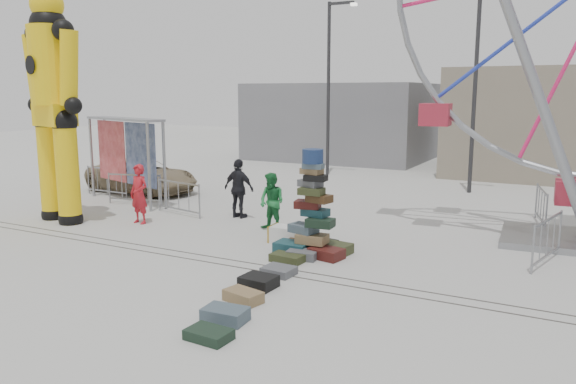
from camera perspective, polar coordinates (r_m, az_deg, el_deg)
The scene contains 25 objects.
ground at distance 12.44m, azimuth -7.28°, elevation -8.23°, with size 90.00×90.00×0.00m, color #9E9E99.
track_line_near at distance 12.91m, azimuth -5.74°, elevation -7.50°, with size 40.00×0.04×0.01m, color #47443F.
track_line_far at distance 13.23m, azimuth -4.78°, elevation -7.05°, with size 40.00×0.04×0.01m, color #47443F.
building_left at distance 34.19m, azimuth 5.76°, elevation 7.18°, with size 10.00×8.00×4.40m, color gray.
lamp_post_right at distance 22.95m, azimuth 18.75°, elevation 11.02°, with size 1.41×0.25×8.00m.
lamp_post_left at distance 26.89m, azimuth 4.32°, elevation 11.30°, with size 1.41×0.25×8.00m.
suitcase_tower at distance 13.67m, azimuth 2.54°, elevation -3.35°, with size 1.79×1.61×2.57m.
crash_test_dummy at distance 18.20m, azimuth -22.72°, elevation 8.79°, with size 2.82×1.24×7.08m.
banner_scaffold at distance 20.73m, azimuth -16.24°, elevation 5.18°, with size 4.19×1.86×3.02m.
steamer_trunk at distance 14.75m, azimuth -0.03°, elevation -4.35°, with size 0.92×0.53×0.43m, color silver.
row_case_0 at distance 13.14m, azimuth -0.09°, elevation -6.72°, with size 0.78×0.44×0.19m, color #363D1E.
row_case_1 at distance 12.25m, azimuth -0.93°, elevation -8.01°, with size 0.66×0.55×0.18m, color #595B61.
row_case_2 at distance 11.50m, azimuth -3.00°, elevation -9.09°, with size 0.69×0.58×0.24m, color black.
row_case_3 at distance 10.77m, azimuth -4.57°, elevation -10.51°, with size 0.73×0.43×0.22m, color olive.
row_case_4 at distance 9.94m, azimuth -6.39°, elevation -12.27°, with size 0.76×0.50×0.24m, color #475966.
row_case_5 at distance 9.32m, azimuth -8.05°, elevation -14.13°, with size 0.72×0.48×0.17m, color #192D1F.
barricade_dummy_a at distance 22.45m, azimuth -17.93°, elevation 1.02°, with size 2.00×0.10×1.10m, color gray, non-canonical shape.
barricade_dummy_b at distance 20.43m, azimuth -15.30°, elevation 0.30°, with size 2.00×0.10×1.10m, color gray, non-canonical shape.
barricade_dummy_c at distance 18.39m, azimuth -11.06°, elevation -0.58°, with size 2.00×0.10×1.10m, color gray, non-canonical shape.
barricade_wheel_front at distance 14.18m, azimuth 24.83°, elevation -4.51°, with size 2.00×0.10×1.10m, color gray, non-canonical shape.
barricade_wheel_back at distance 18.26m, azimuth 24.31°, elevation -1.38°, with size 2.00×0.10×1.10m, color gray, non-canonical shape.
pedestrian_red at distance 17.37m, azimuth -14.89°, elevation -0.20°, with size 0.65×0.43×1.79m, color #B41923.
pedestrian_green at distance 15.94m, azimuth -1.65°, elevation -1.00°, with size 0.81×0.63×1.66m, color #1B6E33.
pedestrian_black at distance 17.59m, azimuth -5.01°, elevation 0.34°, with size 1.09×0.45×1.86m, color black.
parked_suv at distance 22.89m, azimuth -14.64°, elevation 1.63°, with size 2.20×4.76×1.32m, color #907E5D.
Camera 1 is at (6.85, -9.63, 3.89)m, focal length 35.00 mm.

